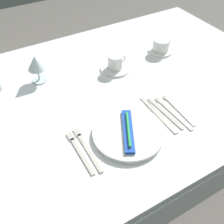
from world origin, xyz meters
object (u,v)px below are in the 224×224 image
at_px(dinner_plate, 128,133).
at_px(dinner_knife, 159,115).
at_px(wine_glass_centre, 36,64).
at_px(toothbrush_package, 128,130).
at_px(spoon_soup, 161,109).
at_px(fork_inner, 79,151).
at_px(fork_outer, 86,147).
at_px(coffee_cup_left, 116,62).
at_px(spoon_tea, 175,106).
at_px(coffee_cup_right, 161,45).
at_px(spoon_dessert, 169,109).

distance_m(dinner_plate, dinner_knife, 0.17).
bearing_deg(wine_glass_centre, toothbrush_package, -70.09).
bearing_deg(dinner_knife, spoon_soup, 42.85).
relative_size(toothbrush_package, fork_inner, 0.96).
bearing_deg(fork_outer, dinner_plate, -8.13).
distance_m(spoon_soup, coffee_cup_left, 0.35).
bearing_deg(spoon_tea, dinner_plate, -172.07).
distance_m(spoon_tea, coffee_cup_right, 0.44).
xyz_separation_m(spoon_tea, coffee_cup_right, (0.21, 0.38, 0.04)).
xyz_separation_m(fork_outer, fork_inner, (-0.03, -0.00, 0.00)).
distance_m(dinner_knife, spoon_soup, 0.04).
height_order(fork_inner, dinner_knife, same).
distance_m(fork_outer, dinner_knife, 0.33).
height_order(spoon_tea, wine_glass_centre, wine_glass_centre).
bearing_deg(spoon_tea, fork_outer, -178.30).
distance_m(fork_outer, spoon_dessert, 0.39).
distance_m(dinner_plate, spoon_tea, 0.26).
bearing_deg(fork_outer, fork_inner, -179.08).
relative_size(toothbrush_package, dinner_knife, 0.85).
distance_m(fork_inner, coffee_cup_left, 0.52).
xyz_separation_m(dinner_knife, coffee_cup_left, (0.01, 0.37, 0.04)).
relative_size(fork_outer, coffee_cup_right, 2.08).
bearing_deg(fork_inner, spoon_dessert, 1.53).
bearing_deg(coffee_cup_right, spoon_tea, -119.47).
relative_size(dinner_plate, spoon_tea, 1.29).
height_order(fork_outer, coffee_cup_right, coffee_cup_right).
height_order(spoon_dessert, wine_glass_centre, wine_glass_centre).
relative_size(dinner_knife, spoon_tea, 1.14).
xyz_separation_m(dinner_plate, coffee_cup_left, (0.18, 0.39, 0.04)).
height_order(dinner_knife, coffee_cup_right, coffee_cup_right).
bearing_deg(wine_glass_centre, fork_inner, -91.75).
bearing_deg(wine_glass_centre, fork_outer, -88.11).
bearing_deg(toothbrush_package, spoon_soup, 14.68).
bearing_deg(spoon_soup, fork_inner, -175.87).
xyz_separation_m(fork_inner, coffee_cup_right, (0.66, 0.39, 0.04)).
bearing_deg(fork_outer, coffee_cup_left, 47.43).
relative_size(dinner_knife, spoon_dessert, 1.06).
bearing_deg(spoon_dessert, fork_inner, -178.47).
height_order(spoon_dessert, coffee_cup_left, coffee_cup_left).
relative_size(toothbrush_package, coffee_cup_left, 2.11).
bearing_deg(fork_inner, spoon_tea, 1.65).
distance_m(dinner_knife, coffee_cup_right, 0.50).
bearing_deg(dinner_plate, coffee_cup_left, 65.78).
bearing_deg(wine_glass_centre, coffee_cup_right, -6.88).
xyz_separation_m(dinner_knife, coffee_cup_right, (0.30, 0.39, 0.04)).
bearing_deg(fork_outer, spoon_dessert, 1.58).
relative_size(spoon_tea, wine_glass_centre, 1.57).
distance_m(coffee_cup_left, coffee_cup_right, 0.29).
bearing_deg(coffee_cup_left, fork_inner, -134.94).
xyz_separation_m(spoon_soup, coffee_cup_right, (0.28, 0.36, 0.04)).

